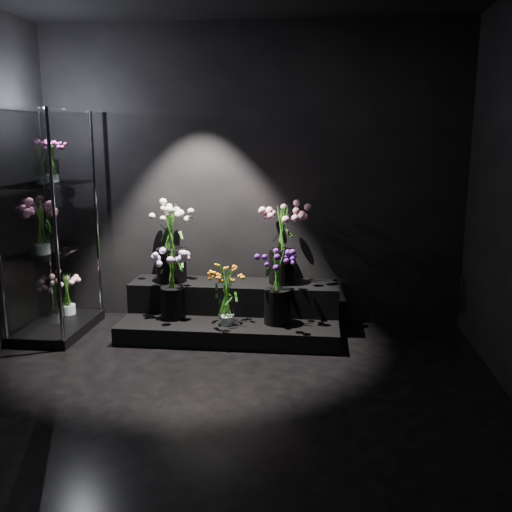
# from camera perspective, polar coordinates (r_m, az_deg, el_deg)

# --- Properties ---
(floor) EXTENTS (4.00, 4.00, 0.00)m
(floor) POSITION_cam_1_polar(r_m,az_deg,el_deg) (3.87, -4.25, -15.37)
(floor) COLOR black
(floor) RESTS_ON ground
(wall_back) EXTENTS (4.00, 0.00, 4.00)m
(wall_back) POSITION_cam_1_polar(r_m,az_deg,el_deg) (5.43, -0.61, 7.98)
(wall_back) COLOR black
(wall_back) RESTS_ON floor
(wall_front) EXTENTS (4.00, 0.00, 4.00)m
(wall_front) POSITION_cam_1_polar(r_m,az_deg,el_deg) (1.57, -18.43, -2.49)
(wall_front) COLOR black
(wall_front) RESTS_ON floor
(display_riser) EXTENTS (1.94, 0.86, 0.43)m
(display_riser) POSITION_cam_1_polar(r_m,az_deg,el_deg) (5.30, -2.35, -5.60)
(display_riser) COLOR black
(display_riser) RESTS_ON floor
(display_case) EXTENTS (0.54, 0.91, 2.00)m
(display_case) POSITION_cam_1_polar(r_m,az_deg,el_deg) (5.38, -19.86, 2.92)
(display_case) COLOR black
(display_case) RESTS_ON floor
(bouquet_orange_bells) EXTENTS (0.31, 0.31, 0.52)m
(bouquet_orange_bells) POSITION_cam_1_polar(r_m,az_deg,el_deg) (4.94, -2.98, -3.84)
(bouquet_orange_bells) COLOR white
(bouquet_orange_bells) RESTS_ON display_riser
(bouquet_lilac) EXTENTS (0.41, 0.41, 0.63)m
(bouquet_lilac) POSITION_cam_1_polar(r_m,az_deg,el_deg) (5.13, -8.38, -2.29)
(bouquet_lilac) COLOR black
(bouquet_lilac) RESTS_ON display_riser
(bouquet_purple) EXTENTS (0.35, 0.35, 0.67)m
(bouquet_purple) POSITION_cam_1_polar(r_m,az_deg,el_deg) (4.94, 2.16, -2.53)
(bouquet_purple) COLOR black
(bouquet_purple) RESTS_ON display_riser
(bouquet_cream_roses) EXTENTS (0.48, 0.48, 0.74)m
(bouquet_cream_roses) POSITION_cam_1_polar(r_m,az_deg,el_deg) (5.35, -8.53, 1.73)
(bouquet_cream_roses) COLOR black
(bouquet_cream_roses) RESTS_ON display_riser
(bouquet_pink_roses) EXTENTS (0.40, 0.40, 0.72)m
(bouquet_pink_roses) POSITION_cam_1_polar(r_m,az_deg,el_deg) (5.22, 2.65, 1.74)
(bouquet_pink_roses) COLOR black
(bouquet_pink_roses) RESTS_ON display_riser
(bouquet_case_pink) EXTENTS (0.40, 0.40, 0.46)m
(bouquet_case_pink) POSITION_cam_1_polar(r_m,az_deg,el_deg) (5.18, -20.69, 2.83)
(bouquet_case_pink) COLOR white
(bouquet_case_pink) RESTS_ON display_case
(bouquet_case_magenta) EXTENTS (0.30, 0.30, 0.39)m
(bouquet_case_magenta) POSITION_cam_1_polar(r_m,az_deg,el_deg) (5.46, -19.76, 9.11)
(bouquet_case_magenta) COLOR white
(bouquet_case_magenta) RESTS_ON display_case
(bouquet_case_base_pink) EXTENTS (0.37, 0.37, 0.42)m
(bouquet_case_base_pink) POSITION_cam_1_polar(r_m,az_deg,el_deg) (5.74, -18.41, -3.39)
(bouquet_case_base_pink) COLOR white
(bouquet_case_base_pink) RESTS_ON display_case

